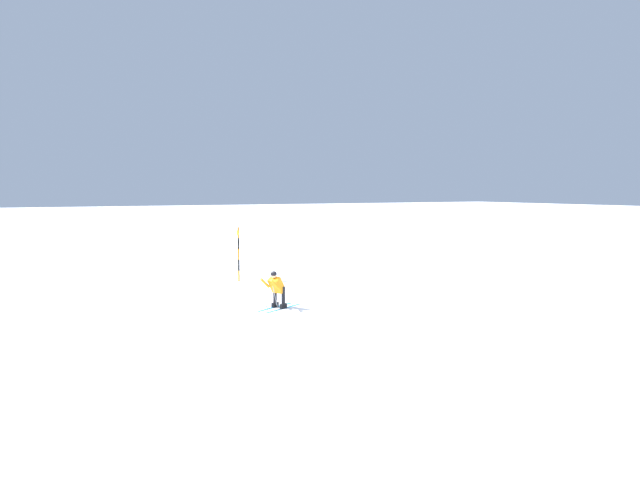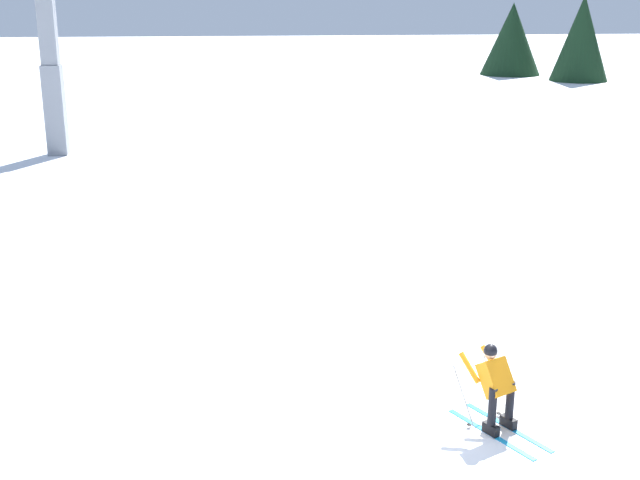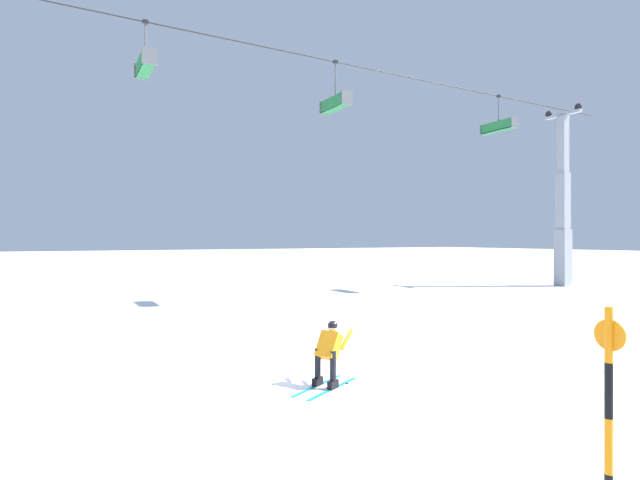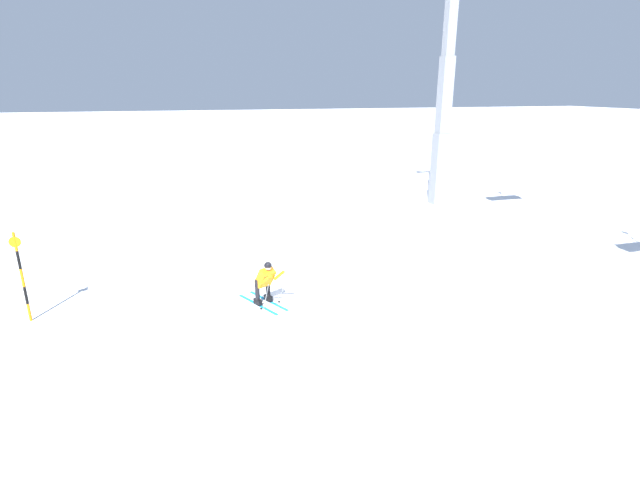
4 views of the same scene
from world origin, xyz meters
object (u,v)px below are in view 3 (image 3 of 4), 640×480
at_px(lift_tower_far, 563,212).
at_px(chairlift_seat_second, 334,103).
at_px(chairlift_seat_middle, 498,126).
at_px(chairlift_seat_nearest, 144,64).
at_px(trail_marker_pole, 609,436).
at_px(skier_carving_main, 329,350).

height_order(lift_tower_far, chairlift_seat_second, lift_tower_far).
relative_size(chairlift_seat_second, chairlift_seat_middle, 1.01).
bearing_deg(chairlift_seat_nearest, trail_marker_pole, -86.09).
bearing_deg(lift_tower_far, trail_marker_pole, -145.36).
xyz_separation_m(lift_tower_far, chairlift_seat_second, (-17.40, -0.00, 4.73)).
distance_m(lift_tower_far, trail_marker_pole, 30.40).
bearing_deg(lift_tower_far, chairlift_seat_second, -180.00).
xyz_separation_m(chairlift_seat_nearest, chairlift_seat_middle, (19.86, -0.00, -0.15)).
bearing_deg(lift_tower_far, chairlift_seat_nearest, 180.00).
bearing_deg(chairlift_seat_nearest, skier_carving_main, -80.00).
xyz_separation_m(lift_tower_far, chairlift_seat_nearest, (-26.02, 0.00, 5.04)).
distance_m(chairlift_seat_nearest, trail_marker_pole, 19.22).
bearing_deg(trail_marker_pole, chairlift_seat_second, 66.55).
height_order(chairlift_seat_nearest, trail_marker_pole, chairlift_seat_nearest).
distance_m(chairlift_seat_nearest, chairlift_seat_second, 8.63).
bearing_deg(chairlift_seat_middle, lift_tower_far, 0.00).
height_order(chairlift_seat_nearest, chairlift_seat_second, same).
height_order(lift_tower_far, chairlift_seat_nearest, lift_tower_far).
xyz_separation_m(chairlift_seat_second, trail_marker_pole, (-7.45, -17.17, -8.24)).
bearing_deg(skier_carving_main, trail_marker_pole, -97.01).
bearing_deg(chairlift_seat_second, chairlift_seat_nearest, 180.00).
distance_m(skier_carving_main, trail_marker_pole, 6.27).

